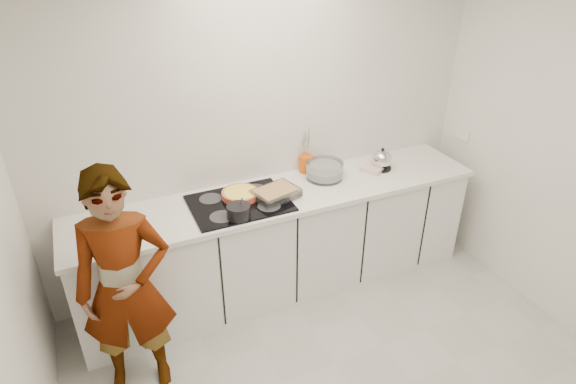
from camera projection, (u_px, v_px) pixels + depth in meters
name	position (u px, v px, depth m)	size (l,w,h in m)	color
wall_back	(265.00, 132.00, 3.76)	(3.60, 0.00, 2.60)	white
base_cabinets	(282.00, 244.00, 3.93)	(3.20, 0.58, 0.87)	white
countertop	(282.00, 195.00, 3.71)	(3.24, 0.64, 0.04)	white
hob	(239.00, 203.00, 3.56)	(0.72, 0.54, 0.01)	black
tart_dish	(240.00, 194.00, 3.61)	(0.37, 0.37, 0.05)	#CB5639
saucepan	(239.00, 211.00, 3.35)	(0.20, 0.20, 0.16)	black
baking_dish	(276.00, 193.00, 3.61)	(0.38, 0.31, 0.06)	silver
mixing_bowl	(325.00, 171.00, 3.89)	(0.37, 0.37, 0.14)	silver
tea_towel	(374.00, 167.00, 4.06)	(0.23, 0.17, 0.04)	white
kettle	(382.00, 160.00, 4.03)	(0.18, 0.18, 0.19)	black
utensil_crock	(306.00, 164.00, 3.99)	(0.11, 0.11, 0.14)	#DC5305
cook	(125.00, 288.00, 2.91)	(0.58, 0.38, 1.59)	white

